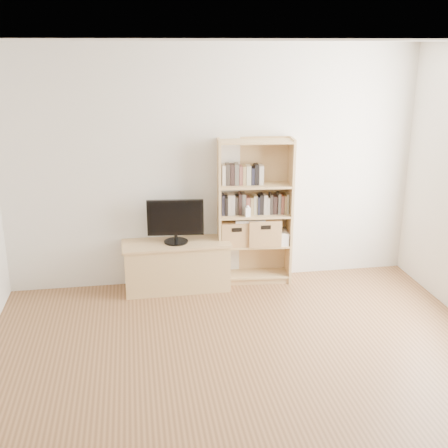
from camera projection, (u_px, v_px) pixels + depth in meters
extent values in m
cube|color=brown|center=(265.00, 412.00, 4.13)|extent=(4.50, 5.00, 0.01)
cube|color=silver|center=(214.00, 167.00, 6.07)|extent=(4.50, 0.02, 2.60)
cube|color=white|center=(275.00, 41.00, 3.32)|extent=(4.50, 5.00, 0.01)
cube|color=tan|center=(177.00, 266.00, 6.13)|extent=(1.13, 0.44, 0.51)
cube|color=tan|center=(255.00, 212.00, 6.15)|extent=(0.83, 0.35, 1.62)
cube|color=black|center=(175.00, 222.00, 5.97)|extent=(0.60, 0.10, 0.47)
cube|color=black|center=(255.00, 204.00, 6.14)|extent=(0.78, 0.20, 0.21)
cube|color=black|center=(239.00, 176.00, 6.03)|extent=(0.37, 0.15, 0.19)
cube|color=white|center=(248.00, 212.00, 6.05)|extent=(0.06, 0.04, 0.10)
cube|color=#A27049|center=(235.00, 232.00, 6.20)|extent=(0.34, 0.28, 0.27)
cube|color=#A27049|center=(263.00, 231.00, 6.22)|extent=(0.37, 0.31, 0.29)
cube|color=white|center=(250.00, 219.00, 6.17)|extent=(0.36, 0.28, 0.03)
cube|color=silver|center=(279.00, 238.00, 6.27)|extent=(0.20, 0.27, 0.12)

